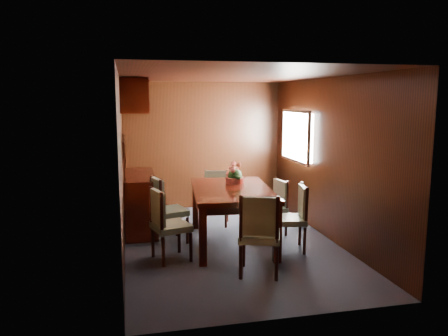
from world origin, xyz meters
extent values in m
plane|color=#303542|center=(0.00, 0.00, 0.00)|extent=(4.50, 4.50, 0.00)
cube|color=black|center=(-1.50, 0.00, 1.20)|extent=(0.02, 4.50, 2.40)
cube|color=black|center=(1.50, 0.00, 1.20)|extent=(0.02, 4.50, 2.40)
cube|color=black|center=(0.00, 2.25, 1.20)|extent=(3.00, 0.02, 2.40)
cube|color=black|center=(0.00, -2.25, 1.20)|extent=(3.00, 0.02, 2.40)
cube|color=black|center=(0.00, 0.00, 2.40)|extent=(3.00, 4.50, 0.02)
cube|color=white|center=(1.48, 1.10, 1.45)|extent=(0.14, 1.10, 0.80)
cube|color=#B2B2B7|center=(1.41, 1.10, 1.45)|extent=(0.04, 1.20, 0.90)
cube|color=black|center=(-1.47, 1.00, 1.28)|extent=(0.03, 1.36, 0.41)
cube|color=silver|center=(-1.45, 1.00, 1.28)|extent=(0.01, 1.30, 0.35)
cube|color=black|center=(-1.30, 1.00, 2.13)|extent=(0.40, 1.40, 0.50)
cube|color=black|center=(-1.25, 1.00, 0.45)|extent=(0.48, 1.40, 0.90)
cube|color=black|center=(-0.54, -0.75, 0.38)|extent=(0.11, 0.11, 0.76)
cube|color=black|center=(0.41, -0.85, 0.38)|extent=(0.11, 0.11, 0.76)
cube|color=black|center=(-0.37, 0.85, 0.38)|extent=(0.11, 0.11, 0.76)
cube|color=black|center=(0.58, 0.76, 0.38)|extent=(0.11, 0.11, 0.76)
cube|color=black|center=(0.02, 0.00, 0.70)|extent=(1.13, 1.71, 0.11)
cube|color=black|center=(0.02, 0.00, 0.79)|extent=(1.27, 1.86, 0.07)
cylinder|color=black|center=(-1.13, -0.31, 0.19)|extent=(0.04, 0.04, 0.39)
cylinder|color=black|center=(-1.03, -0.69, 0.19)|extent=(0.04, 0.04, 0.39)
cylinder|color=black|center=(-0.77, -0.21, 0.19)|extent=(0.04, 0.04, 0.39)
cylinder|color=black|center=(-0.66, -0.59, 0.19)|extent=(0.04, 0.04, 0.39)
cube|color=gray|center=(-0.90, -0.45, 0.44)|extent=(0.54, 0.56, 0.08)
cylinder|color=black|center=(-1.14, -0.31, 0.70)|extent=(0.04, 0.04, 0.51)
cylinder|color=black|center=(-1.04, -0.69, 0.70)|extent=(0.04, 0.04, 0.51)
cube|color=gray|center=(-1.07, -0.50, 0.72)|extent=(0.17, 0.42, 0.44)
cylinder|color=black|center=(-1.08, 0.43, 0.20)|extent=(0.04, 0.04, 0.39)
cylinder|color=black|center=(-0.98, 0.04, 0.20)|extent=(0.04, 0.04, 0.39)
cylinder|color=black|center=(-0.71, 0.53, 0.20)|extent=(0.04, 0.04, 0.39)
cylinder|color=black|center=(-0.61, 0.14, 0.20)|extent=(0.04, 0.04, 0.39)
cube|color=gray|center=(-0.85, 0.28, 0.45)|extent=(0.55, 0.56, 0.08)
cylinder|color=black|center=(-1.09, 0.42, 0.72)|extent=(0.04, 0.04, 0.52)
cylinder|color=black|center=(-0.99, 0.03, 0.72)|extent=(0.04, 0.04, 0.52)
cube|color=gray|center=(-1.02, 0.23, 0.74)|extent=(0.17, 0.42, 0.44)
cylinder|color=black|center=(0.88, -0.66, 0.19)|extent=(0.04, 0.04, 0.37)
cylinder|color=black|center=(0.96, -0.29, 0.19)|extent=(0.04, 0.04, 0.37)
cylinder|color=black|center=(0.52, -0.58, 0.19)|extent=(0.04, 0.04, 0.37)
cylinder|color=black|center=(0.60, -0.21, 0.19)|extent=(0.04, 0.04, 0.37)
cube|color=gray|center=(0.74, -0.43, 0.43)|extent=(0.51, 0.52, 0.08)
cylinder|color=black|center=(0.88, -0.66, 0.68)|extent=(0.04, 0.04, 0.50)
cylinder|color=black|center=(0.97, -0.29, 0.68)|extent=(0.04, 0.04, 0.50)
cube|color=gray|center=(0.91, -0.47, 0.70)|extent=(0.14, 0.40, 0.42)
cylinder|color=black|center=(0.92, 0.17, 0.17)|extent=(0.04, 0.04, 0.34)
cylinder|color=black|center=(0.86, 0.52, 0.17)|extent=(0.04, 0.04, 0.34)
cylinder|color=black|center=(0.59, 0.11, 0.17)|extent=(0.04, 0.04, 0.34)
cylinder|color=black|center=(0.53, 0.46, 0.17)|extent=(0.04, 0.04, 0.34)
cube|color=gray|center=(0.73, 0.32, 0.40)|extent=(0.45, 0.47, 0.07)
cylinder|color=black|center=(0.93, 0.17, 0.63)|extent=(0.04, 0.04, 0.46)
cylinder|color=black|center=(0.87, 0.52, 0.63)|extent=(0.04, 0.04, 0.46)
cube|color=gray|center=(0.88, 0.34, 0.64)|extent=(0.12, 0.37, 0.39)
cylinder|color=black|center=(-0.18, -1.26, 0.20)|extent=(0.05, 0.05, 0.40)
cylinder|color=black|center=(0.21, -1.40, 0.20)|extent=(0.05, 0.05, 0.40)
cylinder|color=black|center=(-0.04, -0.89, 0.20)|extent=(0.05, 0.05, 0.40)
cylinder|color=black|center=(0.35, -1.03, 0.20)|extent=(0.05, 0.05, 0.40)
cube|color=gray|center=(0.09, -1.14, 0.47)|extent=(0.60, 0.59, 0.08)
cylinder|color=black|center=(-0.18, -1.27, 0.74)|extent=(0.05, 0.05, 0.54)
cylinder|color=black|center=(0.21, -1.41, 0.74)|extent=(0.05, 0.05, 0.54)
cube|color=gray|center=(0.02, -1.32, 0.76)|extent=(0.43, 0.21, 0.46)
cylinder|color=black|center=(0.22, 1.13, 0.18)|extent=(0.04, 0.04, 0.36)
cylinder|color=black|center=(-0.14, 1.24, 0.18)|extent=(0.04, 0.04, 0.36)
cylinder|color=black|center=(0.12, 0.79, 0.18)|extent=(0.04, 0.04, 0.36)
cylinder|color=black|center=(-0.24, 0.90, 0.18)|extent=(0.04, 0.04, 0.36)
cube|color=gray|center=(-0.01, 1.02, 0.42)|extent=(0.53, 0.51, 0.07)
cylinder|color=black|center=(0.22, 1.14, 0.66)|extent=(0.04, 0.04, 0.48)
cylinder|color=black|center=(-0.14, 1.25, 0.66)|extent=(0.04, 0.04, 0.48)
cube|color=gray|center=(0.04, 1.18, 0.68)|extent=(0.39, 0.17, 0.41)
cylinder|color=#AC4434|center=(0.15, 0.35, 0.87)|extent=(0.29, 0.29, 0.09)
sphere|color=#1F4316|center=(0.15, 0.35, 0.93)|extent=(0.22, 0.22, 0.22)
camera|label=1|loc=(-1.43, -5.94, 2.09)|focal=35.00mm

